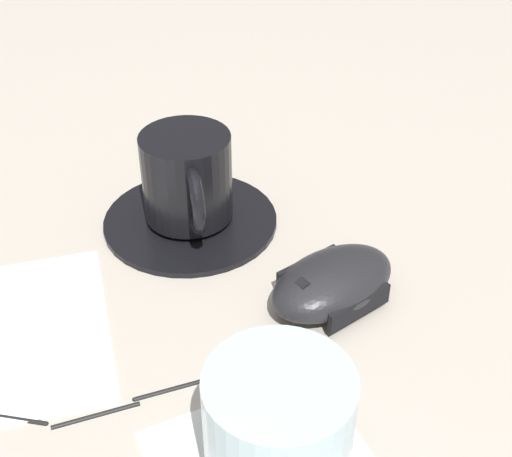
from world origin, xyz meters
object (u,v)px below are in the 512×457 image
at_px(coffee_cup, 187,178).
at_px(computer_mouse, 332,282).
at_px(drinking_glass, 278,434).
at_px(saucer, 190,218).

height_order(coffee_cup, computer_mouse, coffee_cup).
relative_size(coffee_cup, computer_mouse, 0.84).
xyz_separation_m(computer_mouse, drinking_glass, (0.14, 0.07, 0.03)).
distance_m(saucer, computer_mouse, 0.15).
relative_size(computer_mouse, drinking_glass, 1.36).
bearing_deg(computer_mouse, drinking_glass, 24.72).
bearing_deg(coffee_cup, saucer, -139.37).
distance_m(coffee_cup, computer_mouse, 0.15).
relative_size(coffee_cup, drinking_glass, 1.15).
relative_size(saucer, drinking_glass, 1.77).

